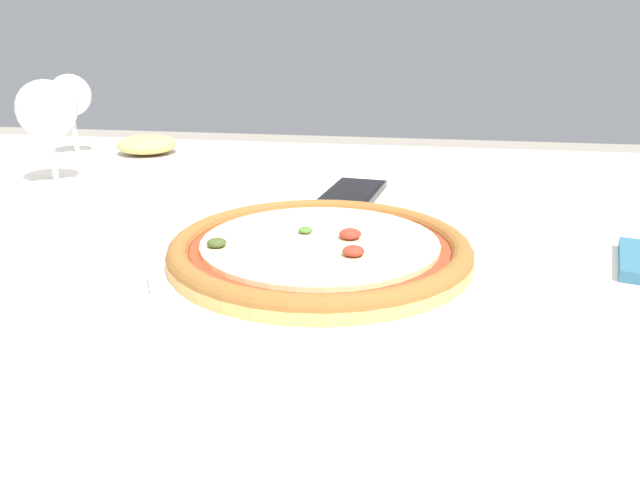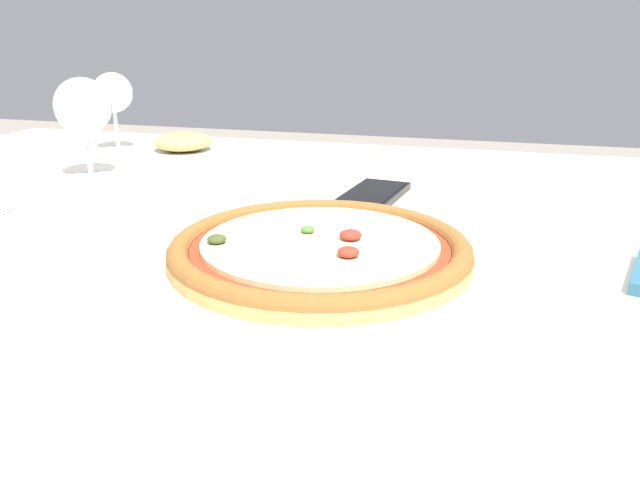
{
  "view_description": "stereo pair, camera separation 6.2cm",
  "coord_description": "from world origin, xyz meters",
  "px_view_note": "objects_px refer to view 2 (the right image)",
  "views": [
    {
      "loc": [
        0.26,
        -0.74,
        0.98
      ],
      "look_at": [
        0.16,
        -0.17,
        0.78
      ],
      "focal_mm": 35.0,
      "sensor_mm": 36.0,
      "label": 1
    },
    {
      "loc": [
        0.32,
        -0.73,
        0.98
      ],
      "look_at": [
        0.16,
        -0.17,
        0.78
      ],
      "focal_mm": 35.0,
      "sensor_mm": 36.0,
      "label": 2
    }
  ],
  "objects_px": {
    "pizza_plate": "(320,252)",
    "wine_glass_far_left": "(113,95)",
    "dining_table": "(236,267)",
    "side_plate": "(183,147)",
    "wine_glass_far_right": "(83,108)",
    "cell_phone": "(373,194)"
  },
  "relations": [
    {
      "from": "pizza_plate",
      "to": "wine_glass_far_left",
      "type": "height_order",
      "value": "wine_glass_far_left"
    },
    {
      "from": "pizza_plate",
      "to": "wine_glass_far_left",
      "type": "relative_size",
      "value": 2.26
    },
    {
      "from": "dining_table",
      "to": "side_plate",
      "type": "bearing_deg",
      "value": 126.44
    },
    {
      "from": "wine_glass_far_right",
      "to": "side_plate",
      "type": "height_order",
      "value": "wine_glass_far_right"
    },
    {
      "from": "dining_table",
      "to": "pizza_plate",
      "type": "xyz_separation_m",
      "value": [
        0.16,
        -0.17,
        0.1
      ]
    },
    {
      "from": "dining_table",
      "to": "side_plate",
      "type": "distance_m",
      "value": 0.4
    },
    {
      "from": "dining_table",
      "to": "side_plate",
      "type": "height_order",
      "value": "side_plate"
    },
    {
      "from": "pizza_plate",
      "to": "side_plate",
      "type": "relative_size",
      "value": 1.83
    },
    {
      "from": "wine_glass_far_left",
      "to": "wine_glass_far_right",
      "type": "bearing_deg",
      "value": -68.0
    },
    {
      "from": "pizza_plate",
      "to": "cell_phone",
      "type": "height_order",
      "value": "pizza_plate"
    },
    {
      "from": "side_plate",
      "to": "wine_glass_far_left",
      "type": "bearing_deg",
      "value": 175.68
    },
    {
      "from": "pizza_plate",
      "to": "wine_glass_far_left",
      "type": "bearing_deg",
      "value": 137.78
    },
    {
      "from": "pizza_plate",
      "to": "wine_glass_far_left",
      "type": "distance_m",
      "value": 0.74
    },
    {
      "from": "dining_table",
      "to": "cell_phone",
      "type": "distance_m",
      "value": 0.22
    },
    {
      "from": "wine_glass_far_right",
      "to": "pizza_plate",
      "type": "bearing_deg",
      "value": -31.42
    },
    {
      "from": "dining_table",
      "to": "wine_glass_far_left",
      "type": "height_order",
      "value": "wine_glass_far_left"
    },
    {
      "from": "dining_table",
      "to": "pizza_plate",
      "type": "relative_size",
      "value": 4.33
    },
    {
      "from": "pizza_plate",
      "to": "cell_phone",
      "type": "relative_size",
      "value": 2.21
    },
    {
      "from": "wine_glass_far_left",
      "to": "cell_phone",
      "type": "bearing_deg",
      "value": -21.46
    },
    {
      "from": "cell_phone",
      "to": "side_plate",
      "type": "height_order",
      "value": "side_plate"
    },
    {
      "from": "wine_glass_far_left",
      "to": "cell_phone",
      "type": "xyz_separation_m",
      "value": [
        0.54,
        -0.21,
        -0.1
      ]
    },
    {
      "from": "pizza_plate",
      "to": "side_plate",
      "type": "bearing_deg",
      "value": 129.53
    }
  ]
}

